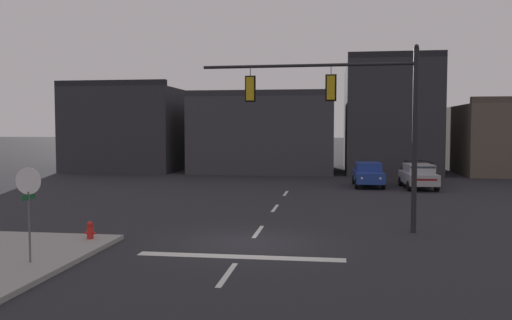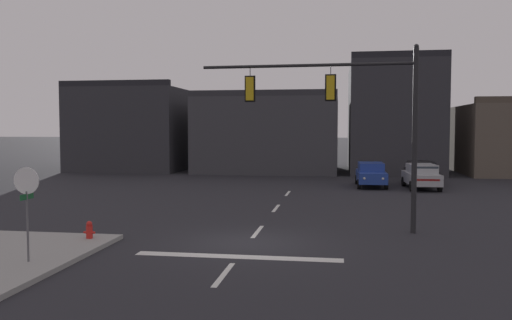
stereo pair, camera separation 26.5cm
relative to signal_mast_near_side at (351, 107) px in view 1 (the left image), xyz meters
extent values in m
plane|color=#232328|center=(-3.43, -2.74, -4.71)|extent=(400.00, 400.00, 0.00)
cube|color=silver|center=(-3.43, -4.74, -4.71)|extent=(6.40, 0.50, 0.01)
cube|color=silver|center=(-3.43, -6.74, -4.71)|extent=(0.16, 2.40, 0.01)
cube|color=silver|center=(-3.43, -0.74, -4.71)|extent=(0.16, 2.40, 0.01)
cube|color=silver|center=(-3.43, 5.26, -4.71)|extent=(0.16, 2.40, 0.01)
cube|color=silver|center=(-3.43, 11.26, -4.71)|extent=(0.16, 2.40, 0.01)
cylinder|color=black|center=(2.37, -0.08, -1.28)|extent=(0.20, 0.20, 6.87)
cylinder|color=black|center=(-1.68, 0.04, 1.60)|extent=(8.09, 0.36, 0.12)
sphere|color=black|center=(2.37, -0.08, 2.21)|extent=(0.18, 0.18, 0.18)
cylinder|color=#56565B|center=(-0.74, 0.01, 1.36)|extent=(0.03, 0.03, 0.35)
cube|color=gold|center=(-0.74, 0.01, 0.74)|extent=(0.31, 0.25, 0.90)
sphere|color=red|center=(-0.74, 0.14, 1.02)|extent=(0.20, 0.20, 0.20)
sphere|color=#2D2314|center=(-0.74, 0.14, 0.74)|extent=(0.20, 0.20, 0.20)
sphere|color=black|center=(-0.74, 0.14, 0.46)|extent=(0.20, 0.20, 0.20)
cube|color=black|center=(-0.74, -0.01, 0.74)|extent=(0.42, 0.04, 1.02)
cylinder|color=#56565B|center=(-3.85, 0.11, 1.36)|extent=(0.03, 0.03, 0.35)
cube|color=gold|center=(-3.85, 0.11, 0.74)|extent=(0.31, 0.25, 0.90)
sphere|color=red|center=(-3.85, 0.24, 1.02)|extent=(0.20, 0.20, 0.20)
sphere|color=#2D2314|center=(-3.85, 0.24, 0.74)|extent=(0.20, 0.20, 0.20)
sphere|color=black|center=(-3.85, 0.24, 0.46)|extent=(0.20, 0.20, 0.20)
cube|color=black|center=(-3.85, 0.09, 0.74)|extent=(0.42, 0.04, 1.02)
cylinder|color=#56565B|center=(-9.07, -6.80, -3.63)|extent=(0.06, 0.06, 2.15)
cylinder|color=white|center=(-9.07, -6.80, -2.26)|extent=(0.76, 0.03, 0.76)
cylinder|color=#B21414|center=(-9.07, -6.79, -2.26)|extent=(0.68, 0.03, 0.68)
cube|color=#19592D|center=(-9.07, -6.80, -2.71)|extent=(0.02, 0.64, 0.16)
cube|color=navy|center=(1.71, 15.77, -4.01)|extent=(1.88, 4.43, 0.70)
cube|color=navy|center=(1.71, 15.92, -3.38)|extent=(1.64, 2.49, 0.56)
cube|color=#2D3842|center=(1.73, 15.15, -3.40)|extent=(1.52, 0.28, 0.47)
cube|color=#2D3842|center=(1.69, 17.09, -3.40)|extent=(1.52, 0.24, 0.46)
cylinder|color=black|center=(2.59, 14.33, -4.39)|extent=(0.23, 0.64, 0.64)
cylinder|color=black|center=(0.89, 14.30, -4.39)|extent=(0.23, 0.64, 0.64)
cylinder|color=black|center=(2.54, 17.24, -4.39)|extent=(0.23, 0.64, 0.64)
cylinder|color=black|center=(0.84, 17.21, -4.39)|extent=(0.23, 0.64, 0.64)
sphere|color=silver|center=(2.33, 13.60, -3.96)|extent=(0.16, 0.16, 0.16)
sphere|color=silver|center=(1.18, 13.58, -3.96)|extent=(0.16, 0.16, 0.16)
cube|color=maroon|center=(1.67, 17.95, -3.93)|extent=(1.37, 0.06, 0.12)
cube|color=#9EA0A5|center=(4.84, 15.03, -4.01)|extent=(2.02, 4.49, 0.70)
cube|color=#9EA0A5|center=(4.85, 14.88, -3.38)|extent=(1.72, 2.54, 0.56)
cube|color=#2D3842|center=(4.81, 15.64, -3.40)|extent=(1.53, 0.33, 0.47)
cube|color=#2D3842|center=(4.91, 13.71, -3.40)|extent=(1.53, 0.29, 0.46)
cylinder|color=black|center=(3.92, 16.43, -4.39)|extent=(0.25, 0.65, 0.64)
cylinder|color=black|center=(5.62, 16.52, -4.39)|extent=(0.25, 0.65, 0.64)
cylinder|color=black|center=(4.07, 13.53, -4.39)|extent=(0.25, 0.65, 0.64)
cylinder|color=black|center=(5.76, 13.62, -4.39)|extent=(0.25, 0.65, 0.64)
sphere|color=silver|center=(4.15, 17.17, -3.96)|extent=(0.16, 0.16, 0.16)
sphere|color=silver|center=(5.30, 17.23, -3.96)|extent=(0.16, 0.16, 0.16)
cube|color=maroon|center=(4.95, 12.85, -3.93)|extent=(1.37, 0.11, 0.12)
cube|color=black|center=(5.25, 17.97, -4.01)|extent=(1.80, 4.40, 0.70)
cube|color=black|center=(5.25, 17.82, -3.38)|extent=(1.60, 2.47, 0.56)
cube|color=#2D3842|center=(5.25, 18.59, -3.40)|extent=(1.52, 0.25, 0.47)
cube|color=#2D3842|center=(5.24, 16.65, -3.40)|extent=(1.52, 0.22, 0.46)
cylinder|color=black|center=(4.40, 19.42, -4.39)|extent=(0.22, 0.64, 0.64)
cylinder|color=black|center=(6.10, 19.42, -4.39)|extent=(0.22, 0.64, 0.64)
cylinder|color=black|center=(4.39, 16.52, -4.39)|extent=(0.22, 0.64, 0.64)
cylinder|color=black|center=(6.09, 16.52, -4.39)|extent=(0.22, 0.64, 0.64)
sphere|color=silver|center=(4.67, 20.15, -3.96)|extent=(0.16, 0.16, 0.16)
sphere|color=silver|center=(5.82, 20.15, -3.96)|extent=(0.16, 0.16, 0.16)
cube|color=maroon|center=(5.24, 15.79, -3.93)|extent=(1.37, 0.04, 0.12)
cylinder|color=red|center=(-8.83, -3.54, -4.38)|extent=(0.22, 0.22, 0.55)
cylinder|color=red|center=(-8.83, -3.54, -4.66)|extent=(0.30, 0.30, 0.10)
sphere|color=red|center=(-8.83, -3.54, -4.06)|extent=(0.20, 0.20, 0.20)
cylinder|color=red|center=(-8.98, -3.54, -4.36)|extent=(0.10, 0.08, 0.08)
cylinder|color=red|center=(-8.68, -3.54, -4.36)|extent=(0.10, 0.08, 0.08)
cube|color=#2D2D33|center=(-19.53, 29.67, -0.96)|extent=(9.90, 13.68, 7.50)
cube|color=black|center=(-19.53, 23.13, 3.04)|extent=(9.90, 0.60, 0.50)
cube|color=#38383D|center=(-6.75, 27.99, -1.44)|extent=(12.36, 10.32, 6.55)
cube|color=#2B2B30|center=(-6.75, 23.13, 2.09)|extent=(12.36, 0.60, 0.50)
cube|color=#2D2D33|center=(4.29, 29.61, 0.02)|extent=(7.62, 13.56, 9.46)
cube|color=black|center=(4.29, 23.13, 5.00)|extent=(7.62, 0.60, 0.50)
camera|label=1|loc=(-0.66, -20.60, -0.78)|focal=37.55mm
camera|label=2|loc=(-0.40, -20.57, -0.78)|focal=37.55mm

